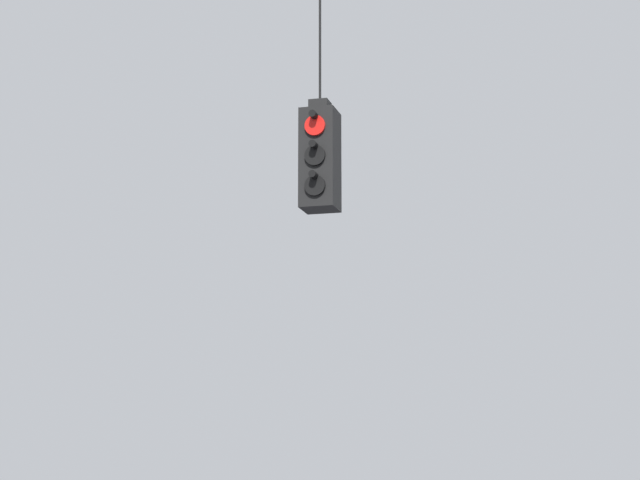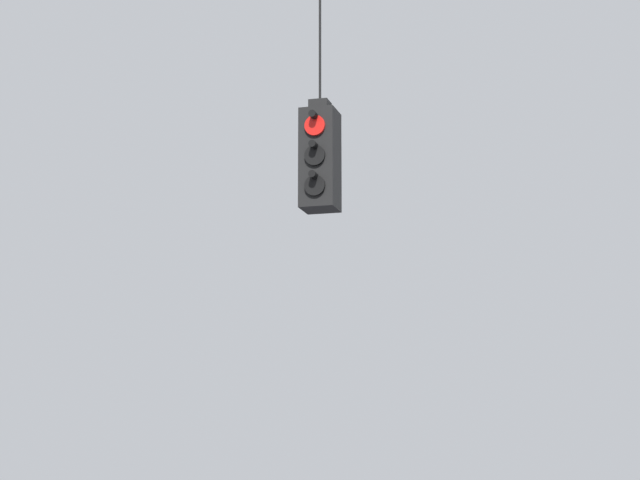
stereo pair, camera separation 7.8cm
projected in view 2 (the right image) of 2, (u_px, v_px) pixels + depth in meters
traffic_light_near_left_pole at (320, 156)px, 11.96m from camera, size 0.34×0.58×3.73m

